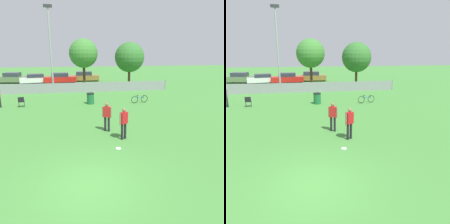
# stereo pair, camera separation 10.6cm
# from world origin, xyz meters

# --- Properties ---
(ground_plane) EXTENTS (120.00, 120.00, 0.00)m
(ground_plane) POSITION_xyz_m (0.00, 0.00, 0.00)
(ground_plane) COLOR #428438
(fence_backline) EXTENTS (20.43, 0.07, 1.21)m
(fence_backline) POSITION_xyz_m (0.00, 18.00, 0.55)
(fence_backline) COLOR gray
(fence_backline) RESTS_ON ground_plane
(light_pole) EXTENTS (0.90, 0.36, 9.28)m
(light_pole) POSITION_xyz_m (-2.98, 19.43, 5.41)
(light_pole) COLOR #9E9EA3
(light_pole) RESTS_ON ground_plane
(tree_near_pole) EXTENTS (3.44, 3.44, 5.96)m
(tree_near_pole) POSITION_xyz_m (0.69, 20.68, 4.22)
(tree_near_pole) COLOR #4C331E
(tree_near_pole) RESTS_ON ground_plane
(tree_far_right) EXTENTS (3.85, 3.85, 5.65)m
(tree_far_right) POSITION_xyz_m (6.69, 21.94, 3.71)
(tree_far_right) COLOR #4C331E
(tree_far_right) RESTS_ON ground_plane
(player_thrower_red) EXTENTS (0.50, 0.38, 1.71)m
(player_thrower_red) POSITION_xyz_m (1.35, 5.22, 0.98)
(player_thrower_red) COLOR black
(player_thrower_red) RESTS_ON ground_plane
(player_defender_red) EXTENTS (0.49, 0.39, 1.71)m
(player_defender_red) POSITION_xyz_m (2.05, 3.90, 0.98)
(player_defender_red) COLOR black
(player_defender_red) RESTS_ON ground_plane
(frisbee_disc) EXTENTS (0.27, 0.27, 0.03)m
(frisbee_disc) POSITION_xyz_m (1.55, 2.77, 0.01)
(frisbee_disc) COLOR white
(frisbee_disc) RESTS_ON ground_plane
(folding_chair_sideline) EXTENTS (0.55, 0.55, 0.88)m
(folding_chair_sideline) POSITION_xyz_m (-4.88, 11.97, 0.52)
(folding_chair_sideline) COLOR #333338
(folding_chair_sideline) RESTS_ON ground_plane
(bicycle_sideline) EXTENTS (1.61, 0.47, 0.70)m
(bicycle_sideline) POSITION_xyz_m (5.26, 11.91, 0.34)
(bicycle_sideline) COLOR black
(bicycle_sideline) RESTS_ON ground_plane
(trash_bin) EXTENTS (0.66, 0.66, 0.97)m
(trash_bin) POSITION_xyz_m (0.87, 12.21, 0.49)
(trash_bin) COLOR #1E6638
(trash_bin) RESTS_ON ground_plane
(parked_car_olive) EXTENTS (4.27, 2.32, 1.52)m
(parked_car_olive) POSITION_xyz_m (-9.41, 27.02, 0.73)
(parked_car_olive) COLOR black
(parked_car_olive) RESTS_ON ground_plane
(parked_car_white) EXTENTS (4.52, 2.45, 1.36)m
(parked_car_white) POSITION_xyz_m (-6.04, 26.07, 0.67)
(parked_car_white) COLOR black
(parked_car_white) RESTS_ON ground_plane
(parked_car_red) EXTENTS (4.66, 2.09, 1.46)m
(parked_car_red) POSITION_xyz_m (-2.61, 26.11, 0.69)
(parked_car_red) COLOR black
(parked_car_red) RESTS_ON ground_plane
(parked_car_tan) EXTENTS (4.56, 1.79, 1.47)m
(parked_car_tan) POSITION_xyz_m (0.91, 27.44, 0.70)
(parked_car_tan) COLOR black
(parked_car_tan) RESTS_ON ground_plane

